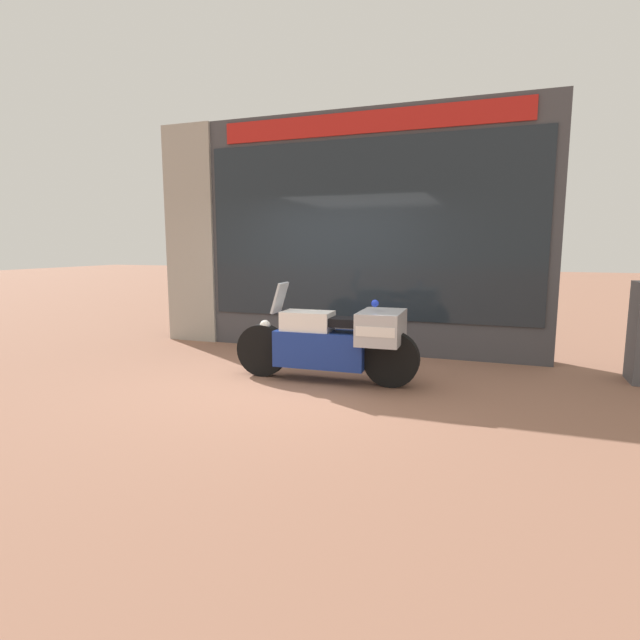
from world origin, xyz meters
name	(u,v)px	position (x,y,z in m)	size (l,w,h in m)	color
ground_plane	(293,379)	(0.00, 0.00, 0.00)	(60.00, 60.00, 0.00)	#8E604C
shop_building	(316,234)	(-0.43, 2.00, 1.87)	(6.36, 0.55, 3.72)	#424247
window_display	(365,322)	(0.39, 2.03, 0.46)	(4.97, 0.30, 1.93)	slate
paramedic_motorcycle	(338,340)	(0.58, 0.05, 0.54)	(2.36, 0.77, 1.22)	black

